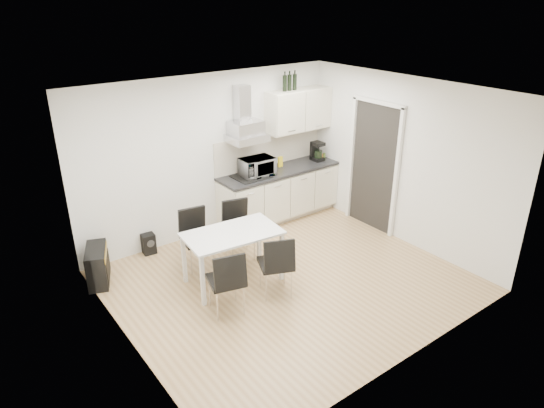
# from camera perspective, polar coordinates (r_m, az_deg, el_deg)

# --- Properties ---
(ground) EXTENTS (4.50, 4.50, 0.00)m
(ground) POSITION_cam_1_polar(r_m,az_deg,el_deg) (6.85, 1.87, -9.03)
(ground) COLOR tan
(ground) RESTS_ON ground
(wall_back) EXTENTS (4.50, 0.10, 2.60)m
(wall_back) POSITION_cam_1_polar(r_m,az_deg,el_deg) (7.80, -7.23, 5.59)
(wall_back) COLOR white
(wall_back) RESTS_ON ground
(wall_front) EXTENTS (4.50, 0.10, 2.60)m
(wall_front) POSITION_cam_1_polar(r_m,az_deg,el_deg) (5.01, 16.57, -6.09)
(wall_front) COLOR white
(wall_front) RESTS_ON ground
(wall_left) EXTENTS (0.10, 4.00, 2.60)m
(wall_left) POSITION_cam_1_polar(r_m,az_deg,el_deg) (5.27, -17.52, -4.68)
(wall_left) COLOR white
(wall_left) RESTS_ON ground
(wall_right) EXTENTS (0.10, 4.00, 2.60)m
(wall_right) POSITION_cam_1_polar(r_m,az_deg,el_deg) (7.77, 15.15, 4.86)
(wall_right) COLOR white
(wall_right) RESTS_ON ground
(ceiling) EXTENTS (4.50, 4.50, 0.00)m
(ceiling) POSITION_cam_1_polar(r_m,az_deg,el_deg) (5.87, 2.22, 12.85)
(ceiling) COLOR white
(ceiling) RESTS_ON wall_back
(doorway) EXTENTS (0.08, 1.04, 2.10)m
(doorway) POSITION_cam_1_polar(r_m,az_deg,el_deg) (8.15, 11.79, 4.20)
(doorway) COLOR white
(doorway) RESTS_ON ground
(kitchenette) EXTENTS (2.22, 0.64, 2.52)m
(kitchenette) POSITION_cam_1_polar(r_m,az_deg,el_deg) (8.37, 0.92, 3.64)
(kitchenette) COLOR beige
(kitchenette) RESTS_ON ground
(dining_table) EXTENTS (1.34, 0.85, 0.75)m
(dining_table) POSITION_cam_1_polar(r_m,az_deg,el_deg) (6.55, -4.68, -4.08)
(dining_table) COLOR white
(dining_table) RESTS_ON ground
(chair_far_left) EXTENTS (0.51, 0.56, 0.88)m
(chair_far_left) POSITION_cam_1_polar(r_m,az_deg,el_deg) (7.04, -8.76, -4.21)
(chair_far_left) COLOR black
(chair_far_left) RESTS_ON ground
(chair_far_right) EXTENTS (0.55, 0.59, 0.88)m
(chair_far_right) POSITION_cam_1_polar(r_m,az_deg,el_deg) (7.23, -3.85, -3.16)
(chair_far_right) COLOR black
(chair_far_right) RESTS_ON ground
(chair_near_left) EXTENTS (0.55, 0.59, 0.88)m
(chair_near_left) POSITION_cam_1_polar(r_m,az_deg,el_deg) (6.06, -5.44, -8.99)
(chair_near_left) COLOR black
(chair_near_left) RESTS_ON ground
(chair_near_right) EXTENTS (0.60, 0.63, 0.88)m
(chair_near_right) POSITION_cam_1_polar(r_m,az_deg,el_deg) (6.37, 0.43, -7.12)
(chair_near_right) COLOR black
(chair_near_right) RESTS_ON ground
(guitar_amp) EXTENTS (0.47, 0.67, 0.51)m
(guitar_amp) POSITION_cam_1_polar(r_m,az_deg,el_deg) (7.12, -19.83, -6.79)
(guitar_amp) COLOR black
(guitar_amp) RESTS_ON ground
(floor_speaker) EXTENTS (0.21, 0.19, 0.32)m
(floor_speaker) POSITION_cam_1_polar(r_m,az_deg,el_deg) (7.68, -14.31, -4.56)
(floor_speaker) COLOR black
(floor_speaker) RESTS_ON ground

